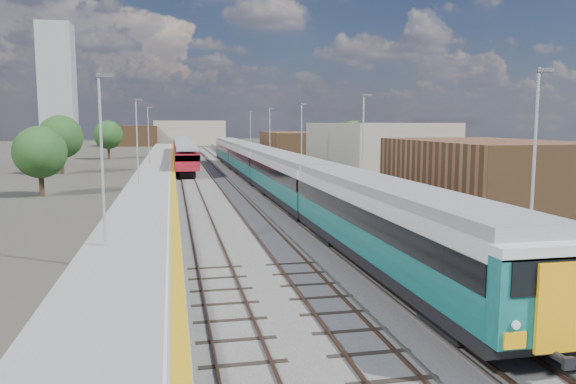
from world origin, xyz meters
name	(u,v)px	position (x,y,z in m)	size (l,w,h in m)	color
ground	(233,176)	(0.00, 50.00, 0.00)	(320.00, 320.00, 0.00)	#47443A
ballast_bed	(213,174)	(-2.25, 52.50, 0.03)	(10.50, 155.00, 0.06)	#565451
tracks	(217,173)	(-1.65, 54.18, 0.11)	(8.96, 160.00, 0.17)	#4C3323
platform_right	(273,169)	(5.28, 52.49, 0.54)	(4.70, 155.00, 8.52)	slate
platform_left	(157,171)	(-9.05, 52.49, 0.52)	(4.30, 155.00, 8.52)	slate
buildings	(129,106)	(-18.12, 138.60, 10.70)	(72.00, 185.50, 40.00)	brown
green_train	(265,166)	(1.50, 35.24, 2.31)	(2.98, 82.93, 3.28)	black
red_train	(183,150)	(-5.50, 73.88, 2.07)	(2.77, 56.25, 3.50)	black
tree_a	(40,152)	(-18.43, 34.66, 3.87)	(4.54, 4.54, 6.15)	#382619
tree_b	(61,137)	(-20.76, 57.18, 4.64)	(5.43, 5.43, 7.36)	#382619
tree_c	(108,135)	(-18.14, 86.24, 4.29)	(5.02, 5.02, 6.81)	#382619
tree_d	(353,137)	(20.63, 66.83, 4.25)	(4.99, 4.99, 6.76)	#382619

